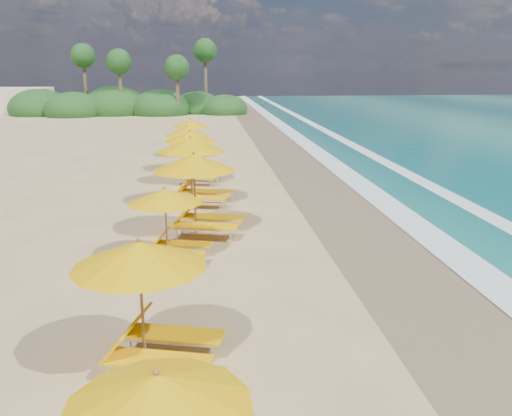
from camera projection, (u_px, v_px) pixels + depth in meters
The scene contains 12 objects.
ground at pixel (256, 247), 15.65m from camera, with size 160.00×160.00×0.00m, color tan.
wet_sand at pixel (388, 243), 16.03m from camera, with size 4.00×160.00×0.01m, color #7F674C.
surf_foam at pixel (474, 240), 16.28m from camera, with size 4.00×160.00×0.01m.
station_3 at pixel (151, 296), 9.19m from camera, with size 2.94×2.85×2.37m.
station_4 at pixel (172, 219), 14.42m from camera, with size 2.49×2.39×2.05m.
station_5 at pixel (201, 189), 16.58m from camera, with size 3.25×3.15×2.61m.
station_6 at pixel (197, 167), 20.10m from camera, with size 3.28×3.18×2.63m.
station_7 at pixel (194, 154), 23.90m from camera, with size 3.10×3.05×2.40m.
station_8 at pixel (191, 145), 26.86m from camera, with size 2.66×2.51×2.29m.
station_9 at pixel (194, 135), 31.14m from camera, with size 2.84×2.79×2.23m.
treeline at pixel (124, 105), 58.20m from camera, with size 25.80×8.80×9.74m.
beach_building at pixel (17, 101), 59.34m from camera, with size 7.00×5.00×2.80m, color beige.
Camera 1 is at (-1.46, -14.75, 5.16)m, focal length 37.48 mm.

